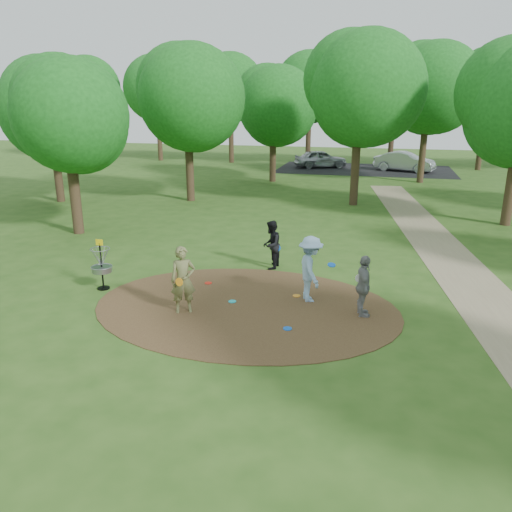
# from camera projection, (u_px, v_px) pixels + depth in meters

# --- Properties ---
(ground) EXTENTS (100.00, 100.00, 0.00)m
(ground) POSITION_uv_depth(u_px,v_px,m) (245.00, 307.00, 13.67)
(ground) COLOR #2D5119
(ground) RESTS_ON ground
(dirt_clearing) EXTENTS (8.40, 8.40, 0.02)m
(dirt_clearing) POSITION_uv_depth(u_px,v_px,m) (245.00, 307.00, 13.67)
(dirt_clearing) COLOR #47301C
(dirt_clearing) RESTS_ON ground
(footpath) EXTENTS (7.55, 39.89, 0.01)m
(footpath) POSITION_uv_depth(u_px,v_px,m) (487.00, 302.00, 14.02)
(footpath) COLOR #8C7A5B
(footpath) RESTS_ON ground
(parking_lot) EXTENTS (14.00, 8.00, 0.01)m
(parking_lot) POSITION_uv_depth(u_px,v_px,m) (364.00, 169.00, 40.99)
(parking_lot) COLOR black
(parking_lot) RESTS_ON ground
(player_observer_with_disc) EXTENTS (0.78, 0.68, 1.81)m
(player_observer_with_disc) POSITION_uv_depth(u_px,v_px,m) (183.00, 280.00, 13.08)
(player_observer_with_disc) COLOR #66683C
(player_observer_with_disc) RESTS_ON ground
(player_throwing_with_disc) EXTENTS (1.27, 1.38, 1.87)m
(player_throwing_with_disc) POSITION_uv_depth(u_px,v_px,m) (310.00, 269.00, 13.83)
(player_throwing_with_disc) COLOR #90B4D7
(player_throwing_with_disc) RESTS_ON ground
(player_walking_with_disc) EXTENTS (0.67, 0.83, 1.64)m
(player_walking_with_disc) POSITION_uv_depth(u_px,v_px,m) (271.00, 245.00, 16.60)
(player_walking_with_disc) COLOR black
(player_walking_with_disc) RESTS_ON ground
(player_waiting_with_disc) EXTENTS (0.59, 1.03, 1.65)m
(player_waiting_with_disc) POSITION_uv_depth(u_px,v_px,m) (363.00, 286.00, 12.86)
(player_waiting_with_disc) COLOR gray
(player_waiting_with_disc) RESTS_ON ground
(disc_ground_cyan) EXTENTS (0.22, 0.22, 0.02)m
(disc_ground_cyan) POSITION_uv_depth(u_px,v_px,m) (232.00, 301.00, 13.97)
(disc_ground_cyan) COLOR #19BCCE
(disc_ground_cyan) RESTS_ON dirt_clearing
(disc_ground_blue) EXTENTS (0.22, 0.22, 0.02)m
(disc_ground_blue) POSITION_uv_depth(u_px,v_px,m) (287.00, 329.00, 12.31)
(disc_ground_blue) COLOR blue
(disc_ground_blue) RESTS_ON dirt_clearing
(disc_ground_red) EXTENTS (0.22, 0.22, 0.02)m
(disc_ground_red) POSITION_uv_depth(u_px,v_px,m) (208.00, 283.00, 15.38)
(disc_ground_red) COLOR red
(disc_ground_red) RESTS_ON dirt_clearing
(car_left) EXTENTS (4.67, 3.26, 1.48)m
(car_left) POSITION_uv_depth(u_px,v_px,m) (321.00, 159.00, 41.87)
(car_left) COLOR #A3A6AA
(car_left) RESTS_ON ground
(car_right) EXTENTS (4.95, 2.95, 1.54)m
(car_right) POSITION_uv_depth(u_px,v_px,m) (404.00, 162.00, 39.68)
(car_right) COLOR #B8BBC0
(car_right) RESTS_ON ground
(disc_ground_orange) EXTENTS (0.22, 0.22, 0.02)m
(disc_ground_orange) POSITION_uv_depth(u_px,v_px,m) (297.00, 296.00, 14.37)
(disc_ground_orange) COLOR orange
(disc_ground_orange) RESTS_ON dirt_clearing
(disc_golf_basket) EXTENTS (0.63, 0.63, 1.54)m
(disc_golf_basket) POSITION_uv_depth(u_px,v_px,m) (101.00, 261.00, 14.73)
(disc_golf_basket) COLOR black
(disc_golf_basket) RESTS_ON ground
(tree_ring) EXTENTS (37.35, 45.23, 8.96)m
(tree_ring) POSITION_uv_depth(u_px,v_px,m) (339.00, 106.00, 20.77)
(tree_ring) COLOR #332316
(tree_ring) RESTS_ON ground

